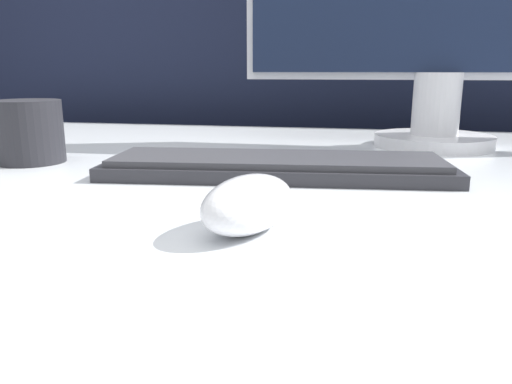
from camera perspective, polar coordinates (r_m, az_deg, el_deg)
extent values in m
cube|color=black|center=(1.28, 5.80, 0.35)|extent=(5.00, 0.03, 1.08)
ellipsoid|color=white|center=(0.39, -0.86, -1.37)|extent=(0.09, 0.12, 0.05)
cube|color=#28282D|center=(0.60, 2.32, 2.63)|extent=(0.43, 0.16, 0.02)
cube|color=#38383D|center=(0.60, 2.33, 3.75)|extent=(0.40, 0.15, 0.01)
cylinder|color=silver|center=(0.88, 19.59, 5.55)|extent=(0.19, 0.19, 0.02)
cylinder|color=silver|center=(0.88, 19.91, 9.44)|extent=(0.08, 0.08, 0.10)
cylinder|color=#232328|center=(0.75, -24.52, 6.29)|extent=(0.09, 0.09, 0.09)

